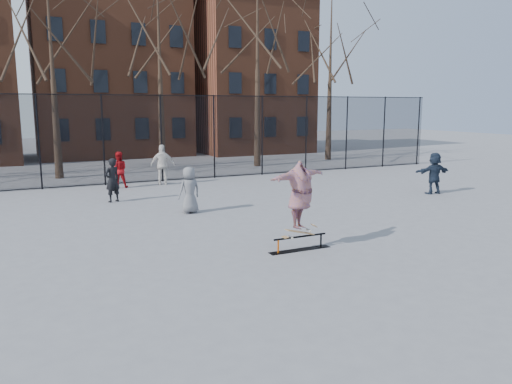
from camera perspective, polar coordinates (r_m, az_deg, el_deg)
name	(u,v)px	position (r m, az deg, el deg)	size (l,w,h in m)	color
ground	(266,262)	(11.38, 1.12, -8.01)	(100.00, 100.00, 0.00)	slate
skate_rail	(300,244)	(12.30, 5.05, -5.99)	(1.64, 0.25, 0.36)	black
skateboard	(300,234)	(12.22, 5.02, -4.79)	(0.82, 0.19, 0.10)	#955E3B
skater	(300,199)	(12.03, 5.08, -0.78)	(2.02, 0.55, 1.64)	#783B93
bystander_black	(112,180)	(18.94, -16.10, 1.30)	(0.59, 0.39, 1.61)	black
bystander_red	(119,170)	(22.17, -15.43, 2.46)	(0.76, 0.59, 1.56)	#A10E13
bystander_white	(163,165)	(22.58, -10.62, 3.08)	(1.05, 0.44, 1.79)	silver
bystander_navy	(434,173)	(21.14, 19.70, 2.04)	(1.54, 0.49, 1.66)	#1B2536
bystander_extra	(189,190)	(16.45, -7.62, 0.23)	(0.75, 0.49, 1.53)	slate
fence	(135,138)	(23.22, -13.67, 6.02)	(34.03, 0.07, 4.00)	black
tree_row	(108,28)	(27.48, -16.59, 17.53)	(33.66, 7.46, 10.67)	black
rowhouses	(101,67)	(36.19, -17.30, 13.48)	(29.00, 7.00, 13.00)	brown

